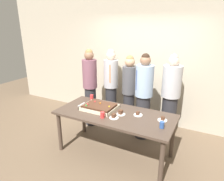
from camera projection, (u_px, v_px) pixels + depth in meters
ground_plane at (115, 153)px, 3.69m from camera, size 12.00×12.00×0.00m
interior_back_panel at (146, 59)px, 4.56m from camera, size 8.00×0.12×3.00m
party_table at (115, 118)px, 3.46m from camera, size 2.04×0.91×0.80m
sheet_cake at (100, 107)px, 3.60m from camera, size 0.60×0.47×0.11m
plated_slice_near_left at (138, 114)px, 3.36m from camera, size 0.15×0.15×0.06m
plated_slice_near_right at (114, 117)px, 3.26m from camera, size 0.15×0.15×0.07m
plated_slice_far_left at (163, 119)px, 3.18m from camera, size 0.15×0.15×0.06m
plated_slice_far_right at (121, 113)px, 3.38m from camera, size 0.15×0.15×0.08m
drink_cup_nearest at (162, 125)px, 2.94m from camera, size 0.07×0.07×0.10m
drink_cup_middle at (92, 97)px, 4.05m from camera, size 0.07×0.07×0.10m
drink_cup_far_end at (102, 115)px, 3.26m from camera, size 0.07×0.07×0.10m
cake_server_utensil at (81, 104)px, 3.81m from camera, size 0.03×0.20×0.01m
person_serving_front at (111, 85)px, 4.65m from camera, size 0.33×0.33×1.74m
person_green_shirt_behind at (90, 86)px, 4.48m from camera, size 0.32×0.32×1.76m
person_striped_tie_right at (144, 96)px, 3.94m from camera, size 0.35×0.35×1.75m
person_far_right_suit at (129, 91)px, 4.38m from camera, size 0.31×0.31×1.64m
person_left_edge_reaching at (170, 96)px, 3.99m from camera, size 0.37×0.37×1.73m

